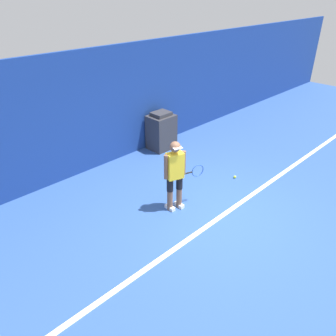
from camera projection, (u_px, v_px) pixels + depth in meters
name	position (u px, v px, depth m)	size (l,w,h in m)	color
ground_plane	(219.00, 214.00, 6.93)	(24.00, 24.00, 0.00)	#2D5193
back_wall	(112.00, 106.00, 8.46)	(24.00, 0.10, 3.00)	navy
court_baseline	(222.00, 216.00, 6.87)	(21.60, 0.10, 0.01)	white
tennis_player	(175.00, 173.00, 6.70)	(0.89, 0.38, 1.58)	brown
tennis_ball	(235.00, 177.00, 8.21)	(0.07, 0.07, 0.07)	#D1E533
covered_chair	(161.00, 131.00, 9.51)	(0.73, 0.60, 1.11)	#333338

